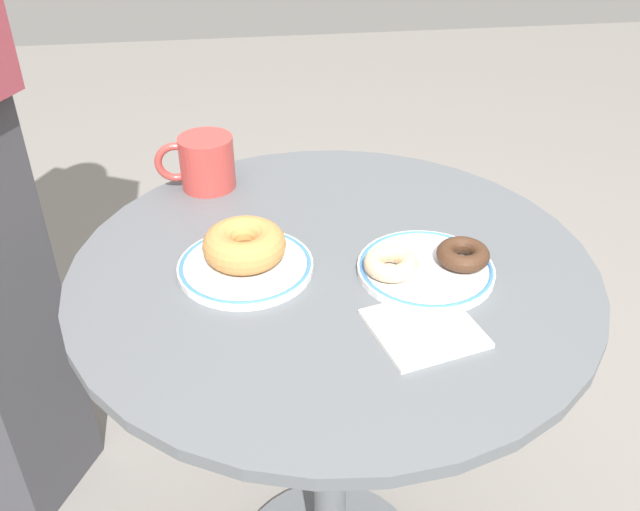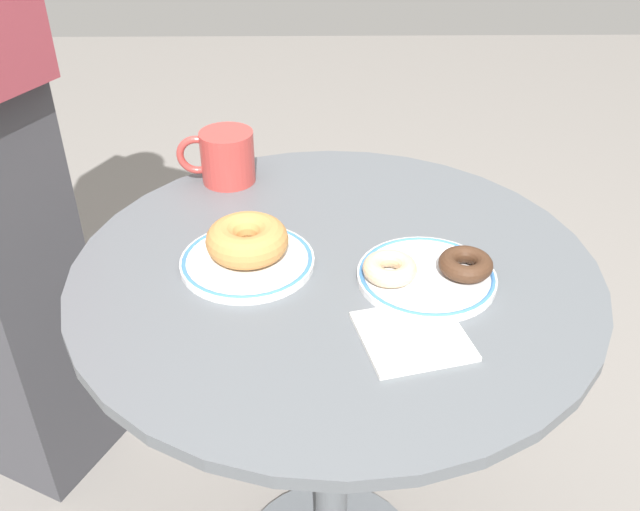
{
  "view_description": "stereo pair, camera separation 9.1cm",
  "coord_description": "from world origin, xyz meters",
  "px_view_note": "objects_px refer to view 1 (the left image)",
  "views": [
    {
      "loc": [
        -0.12,
        -0.77,
        1.24
      ],
      "look_at": [
        -0.02,
        -0.02,
        0.74
      ],
      "focal_mm": 38.91,
      "sensor_mm": 36.0,
      "label": 1
    },
    {
      "loc": [
        -0.03,
        -0.78,
        1.24
      ],
      "look_at": [
        -0.02,
        -0.02,
        0.74
      ],
      "focal_mm": 38.91,
      "sensor_mm": 36.0,
      "label": 2
    }
  ],
  "objects_px": {
    "donut_chocolate": "(463,254)",
    "donut_glazed": "(391,263)",
    "paper_napkin": "(424,328)",
    "donut_old_fashioned": "(244,245)",
    "plate_left": "(246,266)",
    "plate_right": "(426,269)",
    "coffee_mug": "(205,162)",
    "cafe_table": "(332,374)"
  },
  "relations": [
    {
      "from": "plate_left",
      "to": "cafe_table",
      "type": "bearing_deg",
      "value": -0.11
    },
    {
      "from": "paper_napkin",
      "to": "coffee_mug",
      "type": "distance_m",
      "value": 0.48
    },
    {
      "from": "plate_left",
      "to": "donut_chocolate",
      "type": "xyz_separation_m",
      "value": [
        0.29,
        -0.04,
        0.02
      ]
    },
    {
      "from": "plate_left",
      "to": "coffee_mug",
      "type": "distance_m",
      "value": 0.25
    },
    {
      "from": "donut_chocolate",
      "to": "donut_glazed",
      "type": "height_order",
      "value": "same"
    },
    {
      "from": "cafe_table",
      "to": "plate_left",
      "type": "distance_m",
      "value": 0.24
    },
    {
      "from": "cafe_table",
      "to": "donut_chocolate",
      "type": "distance_m",
      "value": 0.29
    },
    {
      "from": "cafe_table",
      "to": "paper_napkin",
      "type": "bearing_deg",
      "value": -60.75
    },
    {
      "from": "plate_right",
      "to": "coffee_mug",
      "type": "distance_m",
      "value": 0.41
    },
    {
      "from": "donut_old_fashioned",
      "to": "paper_napkin",
      "type": "relative_size",
      "value": 0.93
    },
    {
      "from": "plate_left",
      "to": "donut_chocolate",
      "type": "bearing_deg",
      "value": -7.31
    },
    {
      "from": "plate_left",
      "to": "donut_glazed",
      "type": "relative_size",
      "value": 2.56
    },
    {
      "from": "donut_glazed",
      "to": "plate_left",
      "type": "bearing_deg",
      "value": 166.52
    },
    {
      "from": "donut_chocolate",
      "to": "coffee_mug",
      "type": "bearing_deg",
      "value": 140.11
    },
    {
      "from": "cafe_table",
      "to": "plate_right",
      "type": "distance_m",
      "value": 0.25
    },
    {
      "from": "donut_chocolate",
      "to": "coffee_mug",
      "type": "distance_m",
      "value": 0.44
    },
    {
      "from": "donut_glazed",
      "to": "paper_napkin",
      "type": "xyz_separation_m",
      "value": [
        0.02,
        -0.11,
        -0.02
      ]
    },
    {
      "from": "plate_left",
      "to": "donut_old_fashioned",
      "type": "distance_m",
      "value": 0.03
    },
    {
      "from": "plate_right",
      "to": "coffee_mug",
      "type": "height_order",
      "value": "coffee_mug"
    },
    {
      "from": "cafe_table",
      "to": "paper_napkin",
      "type": "height_order",
      "value": "paper_napkin"
    },
    {
      "from": "donut_old_fashioned",
      "to": "donut_chocolate",
      "type": "relative_size",
      "value": 1.58
    },
    {
      "from": "donut_chocolate",
      "to": "coffee_mug",
      "type": "xyz_separation_m",
      "value": [
        -0.34,
        0.28,
        0.02
      ]
    },
    {
      "from": "donut_old_fashioned",
      "to": "donut_chocolate",
      "type": "bearing_deg",
      "value": -9.27
    },
    {
      "from": "coffee_mug",
      "to": "donut_old_fashioned",
      "type": "bearing_deg",
      "value": -77.55
    },
    {
      "from": "plate_left",
      "to": "donut_glazed",
      "type": "distance_m",
      "value": 0.19
    },
    {
      "from": "donut_glazed",
      "to": "paper_napkin",
      "type": "relative_size",
      "value": 0.59
    },
    {
      "from": "paper_napkin",
      "to": "coffee_mug",
      "type": "xyz_separation_m",
      "value": [
        -0.26,
        0.4,
        0.04
      ]
    },
    {
      "from": "plate_right",
      "to": "donut_glazed",
      "type": "bearing_deg",
      "value": -173.07
    },
    {
      "from": "donut_old_fashioned",
      "to": "donut_glazed",
      "type": "height_order",
      "value": "donut_old_fashioned"
    },
    {
      "from": "donut_glazed",
      "to": "coffee_mug",
      "type": "xyz_separation_m",
      "value": [
        -0.24,
        0.29,
        0.02
      ]
    },
    {
      "from": "cafe_table",
      "to": "donut_chocolate",
      "type": "relative_size",
      "value": 10.1
    },
    {
      "from": "donut_chocolate",
      "to": "donut_glazed",
      "type": "distance_m",
      "value": 0.1
    },
    {
      "from": "donut_old_fashioned",
      "to": "coffee_mug",
      "type": "relative_size",
      "value": 0.89
    },
    {
      "from": "donut_glazed",
      "to": "paper_napkin",
      "type": "bearing_deg",
      "value": -80.99
    },
    {
      "from": "donut_old_fashioned",
      "to": "donut_glazed",
      "type": "relative_size",
      "value": 1.58
    },
    {
      "from": "plate_left",
      "to": "donut_old_fashioned",
      "type": "height_order",
      "value": "donut_old_fashioned"
    },
    {
      "from": "donut_chocolate",
      "to": "plate_right",
      "type": "bearing_deg",
      "value": -177.57
    },
    {
      "from": "donut_glazed",
      "to": "plate_right",
      "type": "bearing_deg",
      "value": 6.93
    },
    {
      "from": "paper_napkin",
      "to": "coffee_mug",
      "type": "relative_size",
      "value": 0.96
    },
    {
      "from": "paper_napkin",
      "to": "donut_chocolate",
      "type": "bearing_deg",
      "value": 55.12
    },
    {
      "from": "cafe_table",
      "to": "plate_right",
      "type": "relative_size",
      "value": 3.92
    },
    {
      "from": "coffee_mug",
      "to": "donut_chocolate",
      "type": "bearing_deg",
      "value": -39.89
    }
  ]
}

